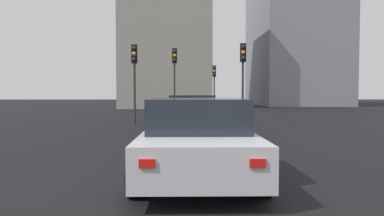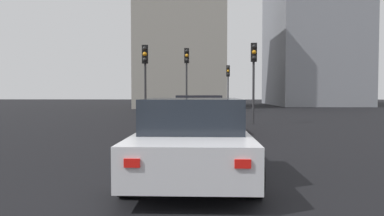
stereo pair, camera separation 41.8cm
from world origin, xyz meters
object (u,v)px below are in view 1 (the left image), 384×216
traffic_light_near_right (134,67)px  car_white_second (197,138)px  traffic_light_near_left (214,78)px  traffic_light_far_left (243,66)px  car_red_lead (191,115)px  traffic_light_far_right (175,68)px

traffic_light_near_right → car_white_second: bearing=12.3°
traffic_light_near_left → traffic_light_far_left: traffic_light_far_left is taller
car_white_second → traffic_light_far_left: traffic_light_far_left is taller
car_red_lead → traffic_light_far_right: traffic_light_far_right is taller
car_white_second → car_red_lead: bearing=0.2°
traffic_light_near_left → traffic_light_near_right: (-11.63, 4.86, 0.09)m
traffic_light_near_left → traffic_light_near_right: size_ratio=0.97×
car_red_lead → traffic_light_far_left: size_ratio=1.22×
traffic_light_far_right → traffic_light_near_right: bearing=-31.0°
traffic_light_near_left → car_red_lead: bearing=-1.8°
car_white_second → traffic_light_near_left: traffic_light_near_left is taller
car_white_second → traffic_light_far_left: size_ratio=1.20×
car_red_lead → traffic_light_far_left: (3.90, -2.62, 2.13)m
traffic_light_near_left → car_white_second: bearing=0.6°
traffic_light_near_right → traffic_light_far_right: (4.45, -1.84, 0.26)m
car_white_second → traffic_light_far_right: 15.74m
traffic_light_near_left → traffic_light_near_right: traffic_light_near_right is taller
car_white_second → traffic_light_near_left: size_ratio=1.26×
car_red_lead → traffic_light_near_right: bearing=32.9°
car_white_second → traffic_light_near_left: 22.92m
car_red_lead → traffic_light_near_left: size_ratio=1.28×
traffic_light_far_right → car_red_lead: bearing=-2.9°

